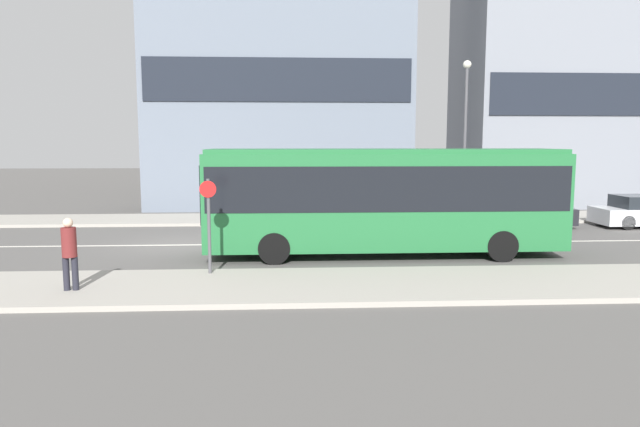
{
  "coord_description": "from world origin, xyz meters",
  "views": [
    {
      "loc": [
        3.78,
        -20.12,
        3.64
      ],
      "look_at": [
        4.79,
        -1.89,
        1.33
      ],
      "focal_mm": 32.0,
      "sensor_mm": 36.0,
      "label": 1
    }
  ],
  "objects_px": {
    "parked_car_0": "(522,213)",
    "street_lamp": "(465,124)",
    "bus_stop_sign": "(209,218)",
    "pedestrian_near_stop": "(69,249)",
    "city_bus": "(383,195)"
  },
  "relations": [
    {
      "from": "parked_car_0",
      "to": "pedestrian_near_stop",
      "type": "bearing_deg",
      "value": -146.14
    },
    {
      "from": "street_lamp",
      "to": "bus_stop_sign",
      "type": "bearing_deg",
      "value": -134.66
    },
    {
      "from": "pedestrian_near_stop",
      "to": "bus_stop_sign",
      "type": "height_order",
      "value": "bus_stop_sign"
    },
    {
      "from": "city_bus",
      "to": "street_lamp",
      "type": "height_order",
      "value": "street_lamp"
    },
    {
      "from": "city_bus",
      "to": "bus_stop_sign",
      "type": "relative_size",
      "value": 4.42
    },
    {
      "from": "parked_car_0",
      "to": "bus_stop_sign",
      "type": "height_order",
      "value": "bus_stop_sign"
    },
    {
      "from": "street_lamp",
      "to": "city_bus",
      "type": "bearing_deg",
      "value": -123.72
    },
    {
      "from": "parked_car_0",
      "to": "pedestrian_near_stop",
      "type": "relative_size",
      "value": 2.38
    },
    {
      "from": "bus_stop_sign",
      "to": "pedestrian_near_stop",
      "type": "bearing_deg",
      "value": -152.69
    },
    {
      "from": "parked_car_0",
      "to": "street_lamp",
      "type": "bearing_deg",
      "value": 143.92
    },
    {
      "from": "pedestrian_near_stop",
      "to": "bus_stop_sign",
      "type": "relative_size",
      "value": 0.68
    },
    {
      "from": "parked_car_0",
      "to": "bus_stop_sign",
      "type": "bearing_deg",
      "value": -144.62
    },
    {
      "from": "parked_car_0",
      "to": "street_lamp",
      "type": "height_order",
      "value": "street_lamp"
    },
    {
      "from": "city_bus",
      "to": "street_lamp",
      "type": "bearing_deg",
      "value": 54.71
    },
    {
      "from": "parked_car_0",
      "to": "street_lamp",
      "type": "xyz_separation_m",
      "value": [
        -2.09,
        1.53,
        3.8
      ]
    }
  ]
}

